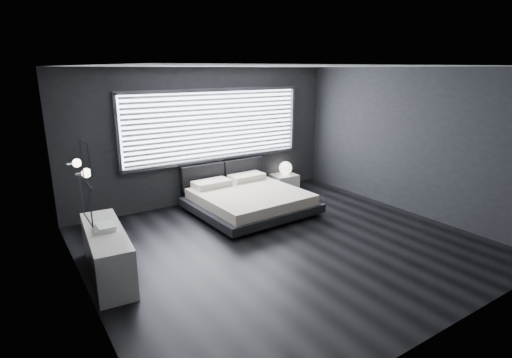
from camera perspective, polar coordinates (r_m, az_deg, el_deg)
room at (r=6.19m, az=4.32°, el=2.69°), size 6.04×6.00×2.80m
window at (r=8.50m, az=-5.74°, el=7.63°), size 4.14×0.09×1.52m
headboard at (r=8.71m, az=-4.68°, el=0.87°), size 1.96×0.16×0.52m
sconce_near at (r=5.03m, az=-23.10°, el=0.80°), size 0.18×0.11×0.11m
sconce_far at (r=5.61m, az=-24.25°, el=2.09°), size 0.18×0.11×0.11m
wall_art_upper at (r=4.39m, az=-23.15°, el=2.12°), size 0.01×0.48×0.48m
wall_art_lower at (r=4.74m, az=-23.11°, el=-2.83°), size 0.01×0.48×0.48m
bed at (r=7.93m, az=-1.00°, el=-2.93°), size 2.23×2.13×0.55m
nightstand at (r=9.52m, az=4.03°, el=-0.34°), size 0.60×0.51×0.34m
orb_lamp at (r=9.48m, az=4.24°, el=1.59°), size 0.31×0.31×0.31m
dresser at (r=5.91m, az=-20.48°, el=-9.85°), size 0.62×1.72×0.68m
book_stack at (r=5.78m, az=-20.78°, el=-6.43°), size 0.31×0.37×0.07m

